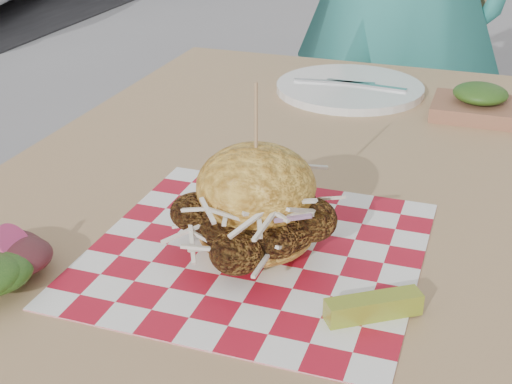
# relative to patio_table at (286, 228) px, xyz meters

# --- Properties ---
(patio_table) EXTENTS (0.80, 1.20, 0.75)m
(patio_table) POSITION_rel_patio_table_xyz_m (0.00, 0.00, 0.00)
(patio_table) COLOR tan
(patio_table) RESTS_ON ground
(patio_chair) EXTENTS (0.45, 0.46, 0.95)m
(patio_chair) POSITION_rel_patio_table_xyz_m (0.01, 1.10, -0.12)
(patio_chair) COLOR tan
(patio_chair) RESTS_ON ground
(paper_liner) EXTENTS (0.36, 0.36, 0.00)m
(paper_liner) POSITION_rel_patio_table_xyz_m (0.02, -0.20, 0.08)
(paper_liner) COLOR red
(paper_liner) RESTS_ON patio_table
(sandwich) EXTENTS (0.17, 0.17, 0.20)m
(sandwich) POSITION_rel_patio_table_xyz_m (0.02, -0.20, 0.13)
(sandwich) COLOR gold
(sandwich) RESTS_ON paper_liner
(pickle_spear) EXTENTS (0.09, 0.07, 0.02)m
(pickle_spear) POSITION_rel_patio_table_xyz_m (0.17, -0.28, 0.09)
(pickle_spear) COLOR olive
(pickle_spear) RESTS_ON paper_liner
(place_setting) EXTENTS (0.27, 0.27, 0.02)m
(place_setting) POSITION_rel_patio_table_xyz_m (0.00, 0.40, 0.09)
(place_setting) COLOR white
(place_setting) RESTS_ON patio_table
(kraft_tray) EXTENTS (0.15, 0.12, 0.06)m
(kraft_tray) POSITION_rel_patio_table_xyz_m (0.23, 0.34, 0.10)
(kraft_tray) COLOR #8F5B41
(kraft_tray) RESTS_ON patio_table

